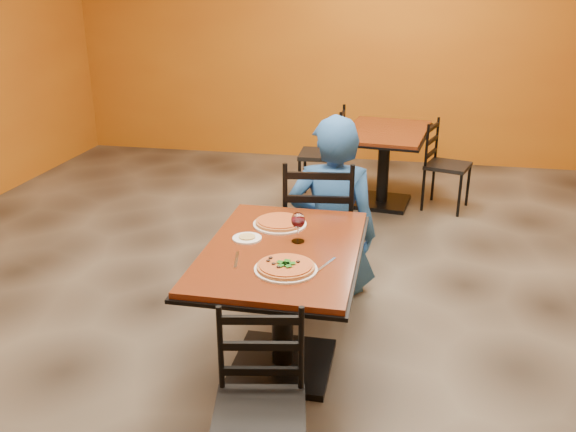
% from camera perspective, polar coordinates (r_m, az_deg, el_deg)
% --- Properties ---
extents(floor, '(7.00, 8.00, 0.01)m').
position_cam_1_polar(floor, '(3.99, 0.97, -9.94)').
color(floor, black).
rests_on(floor, ground).
extents(wall_back, '(7.00, 0.01, 3.00)m').
position_cam_1_polar(wall_back, '(7.41, 6.84, 16.64)').
color(wall_back, '#B56614').
rests_on(wall_back, ground).
extents(table_main, '(0.83, 1.23, 0.75)m').
position_cam_1_polar(table_main, '(3.29, -0.54, -6.03)').
color(table_main, maroon).
rests_on(table_main, floor).
extents(table_second, '(0.92, 1.25, 0.75)m').
position_cam_1_polar(table_second, '(5.94, 9.08, 6.18)').
color(table_second, maroon).
rests_on(table_second, floor).
extents(chair_main_near, '(0.44, 0.44, 0.83)m').
position_cam_1_polar(chair_main_near, '(2.58, -2.71, -18.44)').
color(chair_main_near, black).
rests_on(chair_main_near, floor).
extents(chair_main_far, '(0.52, 0.52, 1.02)m').
position_cam_1_polar(chair_main_far, '(4.09, 2.85, -1.14)').
color(chair_main_far, black).
rests_on(chair_main_far, floor).
extents(chair_second_left, '(0.44, 0.44, 0.94)m').
position_cam_1_polar(chair_second_left, '(6.01, 3.20, 5.78)').
color(chair_second_left, black).
rests_on(chair_second_left, floor).
extents(chair_second_right, '(0.48, 0.48, 0.85)m').
position_cam_1_polar(chair_second_right, '(5.99, 14.86, 4.56)').
color(chair_second_right, black).
rests_on(chair_second_right, floor).
extents(diner, '(0.65, 0.45, 1.27)m').
position_cam_1_polar(diner, '(4.15, 4.27, 0.98)').
color(diner, navy).
rests_on(diner, floor).
extents(plate_main, '(0.31, 0.31, 0.01)m').
position_cam_1_polar(plate_main, '(2.95, -0.21, -5.05)').
color(plate_main, white).
rests_on(plate_main, table_main).
extents(pizza_main, '(0.28, 0.28, 0.02)m').
position_cam_1_polar(pizza_main, '(2.94, -0.21, -4.77)').
color(pizza_main, maroon).
rests_on(pizza_main, plate_main).
extents(plate_far, '(0.31, 0.31, 0.01)m').
position_cam_1_polar(plate_far, '(3.49, -0.78, -0.78)').
color(plate_far, white).
rests_on(plate_far, table_main).
extents(pizza_far, '(0.28, 0.28, 0.02)m').
position_cam_1_polar(pizza_far, '(3.48, -0.78, -0.53)').
color(pizza_far, '#B66823').
rests_on(pizza_far, plate_far).
extents(side_plate, '(0.16, 0.16, 0.01)m').
position_cam_1_polar(side_plate, '(3.30, -3.89, -2.11)').
color(side_plate, white).
rests_on(side_plate, table_main).
extents(dip, '(0.09, 0.09, 0.01)m').
position_cam_1_polar(dip, '(3.30, -3.89, -1.97)').
color(dip, tan).
rests_on(dip, side_plate).
extents(wine_glass, '(0.08, 0.08, 0.18)m').
position_cam_1_polar(wine_glass, '(3.23, 0.95, -0.96)').
color(wine_glass, white).
rests_on(wine_glass, table_main).
extents(fork, '(0.05, 0.19, 0.00)m').
position_cam_1_polar(fork, '(3.07, -4.89, -4.12)').
color(fork, silver).
rests_on(fork, table_main).
extents(knife, '(0.09, 0.20, 0.00)m').
position_cam_1_polar(knife, '(3.00, 3.51, -4.67)').
color(knife, silver).
rests_on(knife, table_main).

